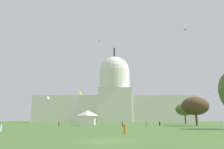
# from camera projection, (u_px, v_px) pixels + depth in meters

# --- Properties ---
(ground_plane) EXTENTS (800.00, 800.00, 0.00)m
(ground_plane) POSITION_uv_depth(u_px,v_px,m) (108.00, 141.00, 20.60)
(ground_plane) COLOR #42662D
(capitol_building) EXTENTS (145.07, 29.07, 72.50)m
(capitol_building) POSITION_uv_depth(u_px,v_px,m) (114.00, 100.00, 187.54)
(capitol_building) COLOR silver
(capitol_building) RESTS_ON ground_plane
(event_tent) EXTENTS (6.82, 6.80, 6.21)m
(event_tent) POSITION_uv_depth(u_px,v_px,m) (88.00, 118.00, 85.03)
(event_tent) COLOR white
(event_tent) RESTS_ON ground_plane
(tree_east_near) EXTENTS (13.27, 12.94, 10.71)m
(tree_east_near) POSITION_uv_depth(u_px,v_px,m) (195.00, 106.00, 74.59)
(tree_east_near) COLOR #4C3823
(tree_east_near) RESTS_ON ground_plane
(tree_east_mid) EXTENTS (11.33, 11.14, 11.25)m
(tree_east_mid) POSITION_uv_depth(u_px,v_px,m) (185.00, 109.00, 111.15)
(tree_east_mid) COLOR #4C3823
(tree_east_mid) RESTS_ON ground_plane
(person_white_mid_right) EXTENTS (0.51, 0.51, 1.59)m
(person_white_mid_right) POSITION_uv_depth(u_px,v_px,m) (151.00, 124.00, 72.76)
(person_white_mid_right) COLOR silver
(person_white_mid_right) RESTS_ON ground_plane
(person_maroon_mid_center) EXTENTS (0.52, 0.52, 1.63)m
(person_maroon_mid_center) POSITION_uv_depth(u_px,v_px,m) (59.00, 124.00, 68.84)
(person_maroon_mid_center) COLOR maroon
(person_maroon_mid_center) RESTS_ON ground_plane
(person_grey_near_tree_west) EXTENTS (0.48, 0.48, 1.77)m
(person_grey_near_tree_west) POSITION_uv_depth(u_px,v_px,m) (146.00, 124.00, 68.91)
(person_grey_near_tree_west) COLOR gray
(person_grey_near_tree_west) RESTS_ON ground_plane
(person_maroon_lawn_far_right) EXTENTS (0.46, 0.46, 1.67)m
(person_maroon_lawn_far_right) POSITION_uv_depth(u_px,v_px,m) (123.00, 124.00, 69.35)
(person_maroon_lawn_far_right) COLOR maroon
(person_maroon_lawn_far_right) RESTS_ON ground_plane
(person_white_front_center) EXTENTS (0.51, 0.51, 1.49)m
(person_white_front_center) POSITION_uv_depth(u_px,v_px,m) (1.00, 128.00, 38.24)
(person_white_front_center) COLOR silver
(person_white_front_center) RESTS_ON ground_plane
(person_black_deep_crowd) EXTENTS (0.55, 0.55, 1.60)m
(person_black_deep_crowd) POSITION_uv_depth(u_px,v_px,m) (160.00, 124.00, 73.85)
(person_black_deep_crowd) COLOR black
(person_black_deep_crowd) RESTS_ON ground_plane
(person_white_back_center) EXTENTS (0.49, 0.49, 1.76)m
(person_white_back_center) POSITION_uv_depth(u_px,v_px,m) (222.00, 125.00, 51.42)
(person_white_back_center) COLOR silver
(person_white_back_center) RESTS_ON ground_plane
(person_orange_back_right) EXTENTS (0.58, 0.58, 1.60)m
(person_orange_back_right) POSITION_uv_depth(u_px,v_px,m) (125.00, 129.00, 30.90)
(person_orange_back_right) COLOR orange
(person_orange_back_right) RESTS_ON ground_plane
(kite_green_high) EXTENTS (1.62, 1.46, 3.13)m
(kite_green_high) POSITION_uv_depth(u_px,v_px,m) (100.00, 41.00, 129.11)
(kite_green_high) COLOR green
(kite_lime_low) EXTENTS (1.87, 1.16, 0.29)m
(kite_lime_low) POSITION_uv_depth(u_px,v_px,m) (207.00, 94.00, 61.73)
(kite_lime_low) COLOR #8CD133
(kite_yellow_mid) EXTENTS (0.81, 0.52, 4.91)m
(kite_yellow_mid) POSITION_uv_depth(u_px,v_px,m) (64.00, 81.00, 124.72)
(kite_yellow_mid) COLOR yellow
(kite_black_mid) EXTENTS (1.22, 0.73, 2.99)m
(kite_black_mid) POSITION_uv_depth(u_px,v_px,m) (106.00, 88.00, 167.55)
(kite_black_mid) COLOR black
(kite_turquoise_high) EXTENTS (1.72, 1.20, 0.27)m
(kite_turquoise_high) POSITION_uv_depth(u_px,v_px,m) (184.00, 31.00, 75.65)
(kite_turquoise_high) COLOR teal
(kite_orange_mid) EXTENTS (1.56, 1.28, 2.68)m
(kite_orange_mid) POSITION_uv_depth(u_px,v_px,m) (98.00, 82.00, 161.15)
(kite_orange_mid) COLOR orange
(kite_white_low) EXTENTS (0.89, 1.24, 3.68)m
(kite_white_low) POSITION_uv_depth(u_px,v_px,m) (48.00, 98.00, 92.11)
(kite_white_low) COLOR white
(kite_gold_low) EXTENTS (0.63, 0.71, 2.85)m
(kite_gold_low) POSITION_uv_depth(u_px,v_px,m) (80.00, 94.00, 53.88)
(kite_gold_low) COLOR gold
(kite_magenta_low) EXTENTS (1.25, 1.50, 0.35)m
(kite_magenta_low) POSITION_uv_depth(u_px,v_px,m) (74.00, 111.00, 152.37)
(kite_magenta_low) COLOR #D1339E
(kite_cyan_low) EXTENTS (1.16, 0.96, 4.03)m
(kite_cyan_low) POSITION_uv_depth(u_px,v_px,m) (127.00, 106.00, 99.69)
(kite_cyan_low) COLOR #33BCDB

